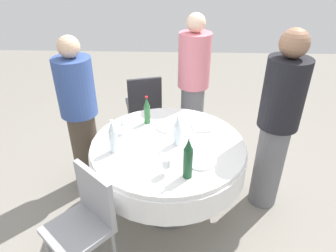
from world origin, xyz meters
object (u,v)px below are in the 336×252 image
object	(u,v)px
wine_glass_inner	(124,123)
plate_left	(169,127)
bottle_clear_outer	(113,137)
person_west	(80,115)
person_outer	(193,86)
chair_far	(86,217)
bottle_clear_inner	(178,131)
plate_mid	(201,161)
chair_east	(144,102)
bottle_green_near	(147,111)
bottle_dark_green_west	(188,159)
person_near	(277,123)
wine_glass_south	(165,163)
dining_table	(168,157)

from	to	relation	value
wine_glass_inner	plate_left	distance (m)	0.42
bottle_clear_outer	person_west	bearing A→B (deg)	131.14
person_outer	chair_far	bearing A→B (deg)	-102.58
bottle_clear_outer	bottle_clear_inner	xyz separation A→B (m)	(0.51, 0.13, -0.01)
plate_mid	chair_east	xyz separation A→B (m)	(-0.61, 1.47, -0.23)
bottle_green_near	bottle_dark_green_west	world-z (taller)	bottle_dark_green_west
person_near	person_west	size ratio (longest dim) A/B	1.08
bottle_clear_outer	chair_east	xyz separation A→B (m)	(0.09, 1.35, -0.36)
person_outer	bottle_green_near	bearing A→B (deg)	-111.62
bottle_green_near	person_west	world-z (taller)	person_west
plate_left	person_west	size ratio (longest dim) A/B	0.15
wine_glass_inner	chair_east	bearing A→B (deg)	87.50
chair_far	chair_east	bearing A→B (deg)	-55.31
wine_glass_south	person_west	world-z (taller)	person_west
plate_mid	chair_far	world-z (taller)	chair_far
person_west	wine_glass_inner	bearing A→B (deg)	-91.18
plate_mid	person_west	xyz separation A→B (m)	(-1.10, 0.59, 0.06)
wine_glass_south	bottle_clear_outer	bearing A→B (deg)	147.74
bottle_clear_inner	person_west	distance (m)	0.98
bottle_green_near	person_west	bearing A→B (deg)	-179.83
bottle_clear_inner	plate_mid	distance (m)	0.33
person_near	plate_mid	bearing A→B (deg)	-68.04
person_west	person_near	bearing A→B (deg)	-74.84
bottle_green_near	person_near	distance (m)	1.15
plate_left	chair_east	size ratio (longest dim) A/B	0.27
person_near	person_outer	bearing A→B (deg)	-148.45
wine_glass_inner	wine_glass_south	bearing A→B (deg)	-54.68
dining_table	wine_glass_south	bearing A→B (deg)	-90.32
person_near	dining_table	bearing A→B (deg)	-90.00
bottle_green_near	person_west	distance (m)	0.64
bottle_dark_green_west	chair_far	xyz separation A→B (m)	(-0.72, -0.21, -0.38)
plate_mid	person_near	xyz separation A→B (m)	(0.66, 0.38, 0.13)
bottle_dark_green_west	chair_east	bearing A→B (deg)	107.01
bottle_green_near	wine_glass_inner	size ratio (longest dim) A/B	1.83
bottle_clear_outer	plate_left	size ratio (longest dim) A/B	1.22
wine_glass_inner	person_near	bearing A→B (deg)	-0.63
wine_glass_south	wine_glass_inner	bearing A→B (deg)	125.32
plate_left	dining_table	bearing A→B (deg)	-90.71
wine_glass_south	person_west	distance (m)	1.12
plate_left	wine_glass_inner	bearing A→B (deg)	-164.29
wine_glass_south	person_west	xyz separation A→B (m)	(-0.84, 0.74, -0.03)
chair_far	person_near	bearing A→B (deg)	-111.36
bottle_clear_outer	plate_mid	world-z (taller)	bottle_clear_outer
chair_east	bottle_green_near	bearing A→B (deg)	-96.95
wine_glass_south	plate_mid	xyz separation A→B (m)	(0.27, 0.15, -0.09)
bottle_green_near	bottle_clear_inner	size ratio (longest dim) A/B	1.02
wine_glass_south	plate_mid	size ratio (longest dim) A/B	0.59
bottle_clear_inner	bottle_green_near	bearing A→B (deg)	129.82
person_west	chair_far	size ratio (longest dim) A/B	1.78
bottle_clear_outer	bottle_dark_green_west	bearing A→B (deg)	-26.36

